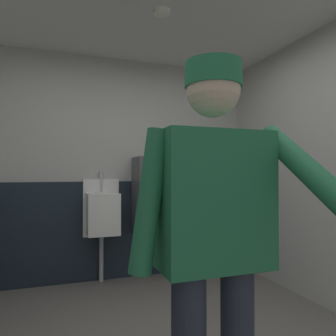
# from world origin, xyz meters

# --- Properties ---
(wall_back) EXTENTS (3.92, 0.12, 2.56)m
(wall_back) POSITION_xyz_m (0.00, 1.96, 1.28)
(wall_back) COLOR #B2B2AD
(wall_back) RESTS_ON ground_plane
(wainscot_band_back) EXTENTS (3.32, 0.03, 1.12)m
(wainscot_band_back) POSITION_xyz_m (0.00, 1.89, 0.56)
(wainscot_band_back) COLOR #19232D
(wainscot_band_back) RESTS_ON ground_plane
(downlight_far) EXTENTS (0.14, 0.14, 0.03)m
(downlight_far) POSITION_xyz_m (0.18, 0.67, 2.55)
(downlight_far) COLOR white
(urinal_left) EXTENTS (0.40, 0.34, 1.24)m
(urinal_left) POSITION_xyz_m (-0.16, 1.74, 0.78)
(urinal_left) COLOR white
(urinal_left) RESTS_ON ground_plane
(urinal_middle) EXTENTS (0.40, 0.34, 1.24)m
(urinal_middle) POSITION_xyz_m (0.59, 1.74, 0.78)
(urinal_middle) COLOR white
(urinal_middle) RESTS_ON ground_plane
(privacy_divider_panel) EXTENTS (0.04, 0.40, 0.90)m
(privacy_divider_panel) POSITION_xyz_m (0.22, 1.67, 0.95)
(privacy_divider_panel) COLOR #4C4C51
(person) EXTENTS (0.67, 0.60, 1.67)m
(person) POSITION_xyz_m (-0.03, -0.65, 0.99)
(person) COLOR #2D3342
(person) RESTS_ON ground_plane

